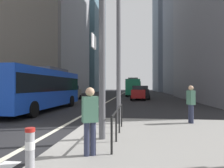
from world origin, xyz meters
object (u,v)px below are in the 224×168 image
(city_bus_red_distant, at_px, (136,86))
(car_oncoming_mid, at_px, (67,93))
(city_bus_blue_oncoming, at_px, (42,87))
(street_lamp_post, at_px, (119,14))
(car_receding_far, at_px, (143,92))
(car_oncoming_far, at_px, (70,93))
(traffic_signal_gantry, at_px, (39,21))
(city_bus_red_receding, at_px, (133,86))
(pedestrian_waiting, at_px, (191,102))
(pedestrian_far, at_px, (90,118))
(bollard_left, at_px, (30,148))
(car_receding_near, at_px, (138,93))

(city_bus_red_distant, relative_size, car_oncoming_mid, 2.47)
(city_bus_blue_oncoming, xyz_separation_m, street_lamp_post, (6.45, -5.67, 3.45))
(car_receding_far, relative_size, car_oncoming_far, 1.05)
(car_receding_far, distance_m, traffic_signal_gantry, 24.84)
(city_bus_red_receding, distance_m, pedestrian_waiting, 31.20)
(city_bus_red_receding, xyz_separation_m, pedestrian_far, (-0.63, -36.10, -0.73))
(street_lamp_post, bearing_deg, car_receding_far, 85.27)
(traffic_signal_gantry, xyz_separation_m, pedestrian_far, (2.16, -1.67, -3.03))
(pedestrian_far, bearing_deg, bollard_left, -128.11)
(car_receding_far, xyz_separation_m, bollard_left, (-3.06, -27.15, -0.33))
(city_bus_blue_oncoming, xyz_separation_m, traffic_signal_gantry, (3.95, -8.56, 2.30))
(car_receding_near, bearing_deg, pedestrian_far, -93.49)
(city_bus_blue_oncoming, bearing_deg, car_oncoming_mid, 100.27)
(car_oncoming_mid, distance_m, car_oncoming_far, 1.20)
(car_receding_far, bearing_deg, street_lamp_post, -94.73)
(city_bus_red_receding, bearing_deg, car_receding_near, -86.44)
(car_oncoming_far, xyz_separation_m, pedestrian_waiting, (11.30, -16.90, 0.16))
(city_bus_blue_oncoming, xyz_separation_m, car_receding_near, (7.53, 13.09, -0.85))
(city_bus_red_receding, relative_size, car_oncoming_far, 2.86)
(car_oncoming_mid, bearing_deg, car_oncoming_far, -46.92)
(traffic_signal_gantry, bearing_deg, car_oncoming_mid, 106.41)
(car_receding_far, relative_size, bollard_left, 4.68)
(traffic_signal_gantry, bearing_deg, street_lamp_post, 49.13)
(traffic_signal_gantry, relative_size, street_lamp_post, 0.82)
(traffic_signal_gantry, bearing_deg, bollard_left, -67.23)
(city_bus_blue_oncoming, height_order, pedestrian_far, city_bus_blue_oncoming)
(city_bus_red_distant, distance_m, car_receding_far, 27.51)
(bollard_left, bearing_deg, car_receding_far, 83.56)
(car_receding_far, relative_size, traffic_signal_gantry, 0.65)
(car_receding_far, bearing_deg, car_oncoming_mid, -163.56)
(pedestrian_waiting, bearing_deg, car_oncoming_mid, 124.29)
(city_bus_blue_oncoming, distance_m, city_bus_red_receding, 26.73)
(car_oncoming_mid, height_order, car_oncoming_far, same)
(street_lamp_post, bearing_deg, city_bus_red_receding, 89.48)
(car_receding_near, xyz_separation_m, car_oncoming_far, (-9.00, -1.35, -0.00))
(car_receding_far, distance_m, bollard_left, 27.32)
(car_receding_near, height_order, bollard_left, car_receding_near)
(car_oncoming_mid, relative_size, street_lamp_post, 0.54)
(car_receding_near, distance_m, bollard_left, 24.65)
(car_receding_near, bearing_deg, street_lamp_post, -93.30)
(street_lamp_post, relative_size, pedestrian_far, 4.66)
(car_oncoming_mid, height_order, car_receding_near, same)
(city_bus_red_distant, distance_m, car_oncoming_far, 32.64)
(city_bus_blue_oncoming, height_order, pedestrian_waiting, city_bus_blue_oncoming)
(pedestrian_far, bearing_deg, street_lamp_post, 85.69)
(car_oncoming_far, relative_size, street_lamp_post, 0.51)
(city_bus_red_receding, bearing_deg, pedestrian_waiting, -84.30)
(car_receding_far, distance_m, street_lamp_post, 21.88)
(traffic_signal_gantry, distance_m, pedestrian_far, 4.07)
(car_receding_near, relative_size, pedestrian_far, 2.46)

